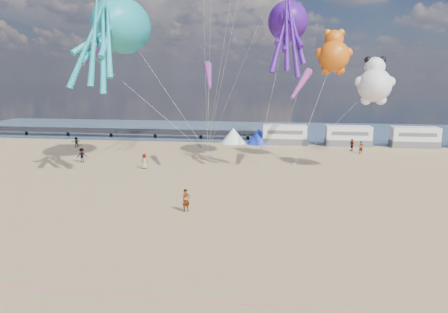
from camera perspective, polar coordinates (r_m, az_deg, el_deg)
ground at (r=24.55m, az=-4.86°, el=-13.60°), size 120.00×120.00×0.00m
water at (r=77.54m, az=4.08°, el=3.72°), size 120.00×120.00×0.00m
pier at (r=74.11m, az=-18.72°, el=3.56°), size 60.00×3.00×0.50m
motorhome_0 at (r=62.32m, az=8.68°, el=3.11°), size 6.60×2.50×3.00m
motorhome_1 at (r=63.18m, az=17.34°, el=2.83°), size 6.60×2.50×3.00m
motorhome_2 at (r=65.43m, az=25.57°, el=2.51°), size 6.60×2.50×3.00m
tent_white at (r=62.75m, az=1.34°, el=3.02°), size 4.00×4.00×2.40m
tent_blue at (r=62.43m, az=5.00°, el=2.93°), size 4.00×4.00×2.40m
rope_line at (r=20.26m, az=-8.15°, el=-19.41°), size 34.00×0.03×0.03m
standing_person at (r=31.30m, az=-5.44°, el=-6.25°), size 0.77×0.76×1.79m
beachgoer_0 at (r=46.20m, az=-11.30°, el=-0.68°), size 0.71×0.56×1.72m
beachgoer_2 at (r=51.69m, az=-19.63°, el=0.17°), size 1.04×0.93×1.75m
beachgoer_3 at (r=58.96m, az=17.78°, el=1.58°), size 1.10×1.26×1.69m
beachgoer_4 at (r=63.22m, az=-20.34°, el=1.96°), size 0.83×0.93×1.51m
beachgoer_5 at (r=57.13m, az=18.99°, el=1.22°), size 1.67×1.12×1.73m
sandbag_a at (r=51.40m, az=-1.97°, el=-0.10°), size 0.50×0.35×0.22m
sandbag_b at (r=49.04m, az=4.72°, el=-0.69°), size 0.50×0.35×0.22m
sandbag_c at (r=47.88m, az=9.99°, el=-1.13°), size 0.50×0.35×0.22m
sandbag_d at (r=53.17m, az=7.73°, el=0.19°), size 0.50×0.35×0.22m
sandbag_e at (r=55.40m, az=-2.39°, el=0.74°), size 0.50×0.35×0.22m
kite_octopus_teal at (r=48.55m, az=-14.39°, el=17.66°), size 7.49×12.04×12.79m
kite_octopus_purple at (r=48.44m, az=9.10°, el=18.51°), size 5.89×10.20×10.96m
kite_panda at (r=45.31m, az=20.71°, el=9.49°), size 4.87×4.67×5.97m
kite_teddy_orange at (r=49.06m, az=15.41°, el=13.64°), size 4.52×4.28×6.14m
windsock_left at (r=51.87m, az=-18.32°, el=13.56°), size 1.87×6.59×6.51m
windsock_mid at (r=44.88m, az=10.86°, el=10.09°), size 3.08×6.42×6.46m
windsock_right at (r=42.73m, az=-2.20°, el=11.42°), size 1.97×5.08×5.01m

